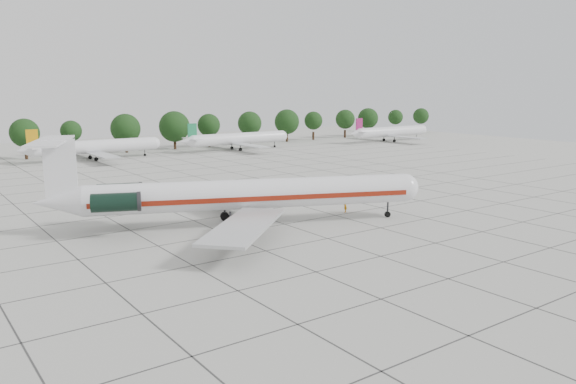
% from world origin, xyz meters
% --- Properties ---
extents(ground, '(260.00, 260.00, 0.00)m').
position_xyz_m(ground, '(0.00, 0.00, 0.00)').
color(ground, '#B3B3AC').
rests_on(ground, ground).
extents(apron_joints, '(170.00, 170.00, 0.02)m').
position_xyz_m(apron_joints, '(0.00, 15.00, 0.01)').
color(apron_joints, '#383838').
rests_on(apron_joints, ground).
extents(main_airliner, '(43.48, 32.76, 10.60)m').
position_xyz_m(main_airliner, '(-5.33, 2.97, 3.74)').
color(main_airliner, silver).
rests_on(main_airliner, ground).
extents(ground_crew, '(0.74, 0.71, 1.72)m').
position_xyz_m(ground_crew, '(10.20, 0.66, 0.86)').
color(ground_crew, '#C0750B').
rests_on(ground_crew, ground).
extents(bg_airliner_c, '(28.24, 27.20, 7.40)m').
position_xyz_m(bg_airliner_c, '(1.02, 74.82, 2.91)').
color(bg_airliner_c, silver).
rests_on(bg_airliner_c, ground).
extents(bg_airliner_d, '(28.24, 27.20, 7.40)m').
position_xyz_m(bg_airliner_d, '(37.62, 73.50, 2.91)').
color(bg_airliner_d, silver).
rests_on(bg_airliner_d, ground).
extents(bg_airliner_e, '(28.24, 27.20, 7.40)m').
position_xyz_m(bg_airliner_e, '(87.55, 67.04, 2.91)').
color(bg_airliner_e, silver).
rests_on(bg_airliner_e, ground).
extents(tree_line, '(249.86, 8.44, 10.22)m').
position_xyz_m(tree_line, '(-11.68, 85.00, 5.98)').
color(tree_line, '#332114').
rests_on(tree_line, ground).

